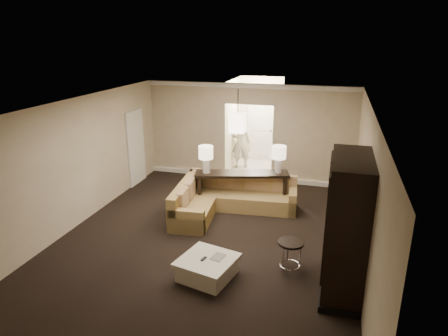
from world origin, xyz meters
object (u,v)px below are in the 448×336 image
(armoire, at_px, (346,228))
(person, at_px, (241,139))
(console_table, at_px, (242,186))
(coffee_table, at_px, (207,267))
(drink_table, at_px, (291,250))
(sectional_sofa, at_px, (225,199))

(armoire, bearing_deg, person, 118.24)
(console_table, relative_size, armoire, 1.01)
(coffee_table, height_order, console_table, console_table)
(console_table, height_order, drink_table, console_table)
(console_table, relative_size, drink_table, 4.04)
(coffee_table, relative_size, armoire, 0.48)
(sectional_sofa, bearing_deg, console_table, 49.73)
(coffee_table, relative_size, console_table, 0.47)
(armoire, bearing_deg, coffee_table, -171.53)
(console_table, distance_m, armoire, 3.76)
(coffee_table, distance_m, armoire, 2.45)
(coffee_table, bearing_deg, sectional_sofa, 99.12)
(drink_table, distance_m, person, 6.03)
(armoire, bearing_deg, sectional_sofa, 138.15)
(coffee_table, bearing_deg, person, 98.15)
(drink_table, height_order, person, person)
(sectional_sofa, distance_m, console_table, 0.56)
(sectional_sofa, height_order, coffee_table, sectional_sofa)
(coffee_table, bearing_deg, console_table, 92.53)
(drink_table, bearing_deg, armoire, -17.36)
(sectional_sofa, xyz_separation_m, drink_table, (1.81, -2.14, 0.09))
(coffee_table, xyz_separation_m, console_table, (-0.14, 3.18, 0.33))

